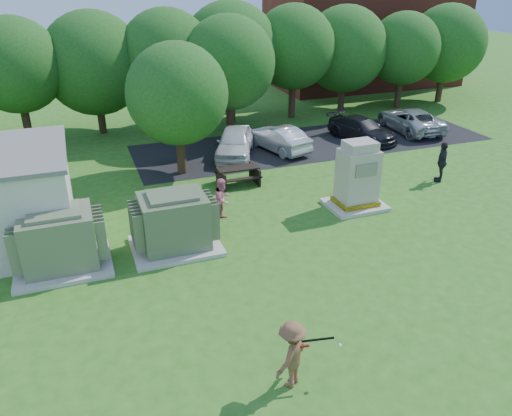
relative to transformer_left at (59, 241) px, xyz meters
name	(u,v)px	position (x,y,z in m)	size (l,w,h in m)	color
ground	(303,304)	(6.50, -4.50, -0.97)	(120.00, 120.00, 0.00)	#2D6619
brick_building	(364,35)	(24.50, 22.50, 3.03)	(15.00, 8.00, 8.00)	maroon
parking_strip	(314,142)	(13.50, 9.00, -0.96)	(20.00, 6.00, 0.01)	#232326
transformer_left	(59,241)	(0.00, 0.00, 0.00)	(3.00, 2.40, 2.07)	beige
transformer_right	(174,223)	(3.70, 0.00, 0.00)	(3.00, 2.40, 2.07)	beige
generator_cabinet	(357,179)	(11.30, 0.79, 0.25)	(2.29, 1.88, 2.79)	beige
picnic_table	(238,174)	(7.57, 4.73, -0.47)	(1.86, 1.40, 0.80)	black
batter	(292,354)	(4.89, -7.21, -0.11)	(1.12, 0.64, 1.73)	brown
person_by_generator	(370,192)	(11.72, 0.45, -0.22)	(0.55, 0.36, 1.50)	black
person_at_picnic	(223,199)	(5.89, 1.55, -0.12)	(0.83, 0.64, 1.70)	#D36F85
person_walking_right	(442,162)	(16.38, 1.88, -0.04)	(1.09, 0.45, 1.86)	#232227
car_white	(235,142)	(8.63, 8.44, -0.23)	(1.74, 4.33, 1.48)	white
car_silver_a	(278,138)	(11.07, 8.46, -0.30)	(1.43, 4.09, 1.35)	silver
car_dark	(362,129)	(16.26, 8.51, -0.34)	(1.78, 4.37, 1.27)	black
car_silver_b	(410,120)	(19.91, 9.10, -0.29)	(2.27, 4.92, 1.37)	#B8B8BD
batting_equipment	(318,342)	(5.50, -7.28, 0.13)	(1.05, 0.30, 0.28)	black
tree_row	(198,59)	(8.25, 14.00, 3.18)	(41.30, 13.30, 7.30)	#47301E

